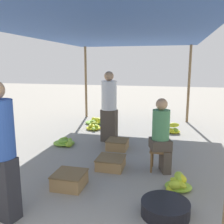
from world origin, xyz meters
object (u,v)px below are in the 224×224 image
Objects in this scene: vendor_seated at (162,134)px; shopper_walking_mid at (109,106)px; stool at (160,153)px; banana_pile_right_1 at (161,139)px; banana_pile_right_0 at (178,183)px; basin_black at (165,208)px; vendor_foreground at (0,150)px; banana_pile_left_0 at (95,121)px; crate_near at (70,180)px; banana_pile_left_2 at (93,127)px; crate_mid at (117,144)px; crate_far at (111,163)px; banana_pile_left_1 at (65,142)px; banana_pile_right_2 at (173,130)px.

vendor_seated is 1.96m from shopper_walking_mid.
banana_pile_right_1 is at bearing 91.88° from stool.
basin_black is at bearing -103.91° from banana_pile_right_0.
vendor_foreground is 2.60m from vendor_seated.
crate_near is (0.88, -4.07, 0.04)m from banana_pile_left_0.
crate_near reaches higher than banana_pile_right_1.
banana_pile_right_1 is (1.95, -0.69, -0.01)m from banana_pile_left_2.
banana_pile_right_1 is 1.02× the size of crate_mid.
crate_far is at bearing -172.65° from vendor_seated.
crate_far is at bearing -67.68° from banana_pile_left_0.
crate_near is at bearing -144.44° from vendor_seated.
vendor_seated is 0.92m from banana_pile_right_0.
banana_pile_left_2 is 1.18× the size of crate_near.
vendor_foreground reaches higher than banana_pile_left_0.
shopper_walking_mid is at bearing 127.38° from banana_pile_right_0.
stool is at bearing -50.10° from banana_pile_left_2.
stool is 0.68× the size of banana_pile_left_0.
stool is at bearing 46.57° from vendor_foreground.
banana_pile_left_2 reaches higher than banana_pile_right_1.
banana_pile_left_1 is (-2.25, 0.92, -0.61)m from vendor_seated.
basin_black is 3.29m from banana_pile_left_1.
stool reaches higher than basin_black.
shopper_walking_mid is at bearing 132.34° from vendor_seated.
banana_pile_right_0 is 0.85× the size of crate_far.
banana_pile_right_0 is at bearing -56.46° from banana_pile_left_0.
banana_pile_left_1 is 1.25× the size of crate_mid.
stool is 1.38m from basin_black.
basin_black is at bearing -83.88° from stool.
banana_pile_right_1 is at bearing 12.71° from shopper_walking_mid.
vendor_seated is at bearing 46.19° from vendor_foreground.
banana_pile_right_2 reaches higher than crate_near.
banana_pile_left_1 is at bearing 148.00° from banana_pile_right_0.
vendor_seated reaches higher than banana_pile_right_0.
banana_pile_left_1 is 1.50m from banana_pile_left_2.
crate_mid is at bearing -57.76° from shopper_walking_mid.
banana_pile_right_2 is (2.45, 1.65, 0.03)m from banana_pile_left_1.
vendor_seated is at bearing -94.46° from banana_pile_right_2.
vendor_foreground reaches higher than banana_pile_right_0.
crate_far is (1.33, -3.23, 0.02)m from banana_pile_left_0.
vendor_seated is 2.50m from banana_pile_left_1.
crate_near is at bearing -77.80° from banana_pile_left_0.
banana_pile_right_2 is at bearing 54.06° from crate_mid.
crate_far is at bearing -111.97° from banana_pile_right_2.
shopper_walking_mid is (-1.61, 2.10, 0.77)m from banana_pile_right_0.
banana_pile_left_1 is 0.34× the size of shopper_walking_mid.
vendor_seated is 3.20m from banana_pile_left_2.
banana_pile_right_0 is 1.65m from crate_near.
banana_pile_right_0 is at bearing -32.00° from banana_pile_left_1.
banana_pile_right_2 is at bearing 66.53° from crate_near.
shopper_walking_mid reaches higher than banana_pile_right_2.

